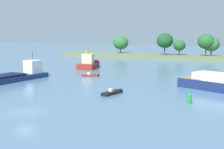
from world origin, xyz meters
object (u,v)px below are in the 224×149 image
(fishing_skiff, at_px, (112,93))
(channel_buoy_green, at_px, (189,98))
(small_motorboat, at_px, (90,75))
(tugboat, at_px, (89,63))

(fishing_skiff, height_order, channel_buoy_green, channel_buoy_green)
(small_motorboat, relative_size, channel_buoy_green, 2.11)
(tugboat, bearing_deg, channel_buoy_green, -42.02)
(tugboat, height_order, fishing_skiff, tugboat)
(fishing_skiff, distance_m, channel_buoy_green, 12.55)
(tugboat, xyz_separation_m, small_motorboat, (8.10, -13.26, -1.14))
(tugboat, relative_size, channel_buoy_green, 4.91)
(tugboat, relative_size, small_motorboat, 2.32)
(tugboat, bearing_deg, fishing_skiff, -53.80)
(tugboat, height_order, small_motorboat, tugboat)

